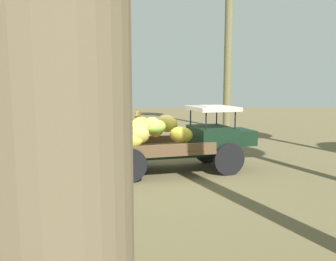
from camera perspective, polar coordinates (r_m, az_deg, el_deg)
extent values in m
plane|color=brown|center=(9.90, -0.29, -6.91)|extent=(60.00, 60.00, 0.00)
cube|color=black|center=(9.68, 0.57, -4.17)|extent=(4.00, 1.30, 0.16)
cylinder|color=black|center=(10.90, 6.77, -3.17)|extent=(0.92, 0.33, 0.91)
cylinder|color=black|center=(9.47, 10.42, -4.88)|extent=(0.92, 0.33, 0.91)
cylinder|color=black|center=(10.20, -8.01, -3.94)|extent=(0.92, 0.33, 0.91)
cylinder|color=black|center=(8.65, -6.63, -5.99)|extent=(0.92, 0.33, 0.91)
cube|color=brown|center=(9.54, -2.03, -3.26)|extent=(3.30, 2.33, 0.10)
cube|color=brown|center=(10.28, -3.06, -1.57)|extent=(2.95, 0.73, 0.22)
cube|color=brown|center=(8.74, -0.83, -3.18)|extent=(2.95, 0.73, 0.22)
cube|color=black|center=(10.01, 7.48, -0.92)|extent=(1.40, 1.72, 0.55)
cube|color=black|center=(10.39, 12.05, -1.01)|extent=(0.91, 1.19, 0.44)
cylinder|color=black|center=(10.70, 8.36, 2.58)|extent=(0.04, 0.04, 0.55)
cylinder|color=black|center=(9.54, 11.48, 1.91)|extent=(0.04, 0.04, 0.55)
cylinder|color=black|center=(10.38, 3.91, 2.49)|extent=(0.04, 0.04, 0.55)
cylinder|color=black|center=(9.18, 6.56, 1.80)|extent=(0.04, 0.04, 0.55)
cube|color=beige|center=(9.92, 7.56, 3.80)|extent=(1.52, 1.75, 0.12)
ellipsoid|color=gold|center=(9.28, 2.27, -0.75)|extent=(0.78, 0.68, 0.58)
ellipsoid|color=#94BC40|center=(9.11, -2.04, 0.58)|extent=(0.82, 0.86, 0.49)
ellipsoid|color=gold|center=(8.71, -6.51, -1.59)|extent=(0.68, 0.52, 0.55)
ellipsoid|color=#A5BA43|center=(8.90, -5.28, 0.26)|extent=(0.81, 0.73, 0.59)
ellipsoid|color=gold|center=(9.72, -0.22, 1.19)|extent=(0.85, 0.81, 0.61)
ellipsoid|color=#89BB36|center=(9.27, -8.61, -1.35)|extent=(0.76, 0.64, 0.57)
ellipsoid|color=yellow|center=(9.85, -2.14, 0.16)|extent=(0.54, 0.57, 0.51)
ellipsoid|color=tan|center=(8.79, -5.01, -0.83)|extent=(0.79, 0.78, 0.61)
ellipsoid|color=yellow|center=(9.08, -6.27, -1.15)|extent=(0.78, 0.73, 0.53)
ellipsoid|color=gold|center=(9.82, -4.62, 1.22)|extent=(0.71, 0.70, 0.52)
ellipsoid|color=#B7D14B|center=(9.27, -2.78, 0.94)|extent=(0.59, 0.63, 0.55)
ellipsoid|color=gold|center=(9.04, -5.15, -0.06)|extent=(0.74, 0.74, 0.58)
cylinder|color=#B5B6A1|center=(10.76, -4.42, -3.54)|extent=(0.15, 0.15, 0.81)
cylinder|color=#B5B6A1|center=(10.70, -5.77, -3.62)|extent=(0.15, 0.15, 0.81)
cube|color=olive|center=(10.62, -5.13, 0.11)|extent=(0.45, 0.34, 0.58)
cylinder|color=olive|center=(10.54, -4.48, 0.53)|extent=(0.38, 0.31, 0.10)
cylinder|color=olive|center=(10.49, -5.54, 0.49)|extent=(0.24, 0.41, 0.10)
sphere|color=tan|center=(10.58, -5.16, 2.26)|extent=(0.22, 0.22, 0.22)
cylinder|color=#9D8246|center=(10.57, -5.16, 2.61)|extent=(0.34, 0.34, 0.02)
cylinder|color=#9D8246|center=(10.57, -5.17, 2.94)|extent=(0.20, 0.20, 0.10)
cube|color=#8B6345|center=(9.50, -13.66, -6.27)|extent=(0.59, 0.63, 0.47)
cylinder|color=olive|center=(20.10, 10.33, 15.65)|extent=(0.44, 0.44, 10.70)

